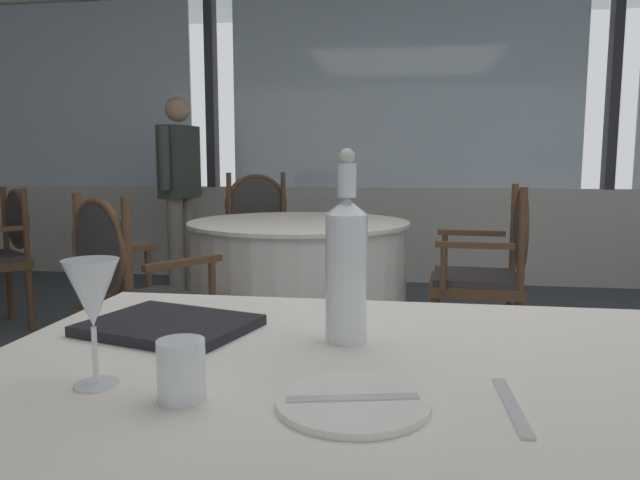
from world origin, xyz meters
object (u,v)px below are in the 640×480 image
(menu_book, at_px, (170,326))
(side_plate, at_px, (353,402))
(dining_chair_2_1, at_px, (493,263))
(wine_glass, at_px, (92,296))
(dining_chair_2_2, at_px, (260,232))
(water_tumbler, at_px, (181,370))
(diner_person_0, at_px, (180,183))
(water_bottle, at_px, (346,265))
(dining_chair_2_0, at_px, (129,287))

(menu_book, bearing_deg, side_plate, -22.15)
(side_plate, height_order, dining_chair_2_1, dining_chair_2_1)
(wine_glass, xyz_separation_m, dining_chair_2_2, (-0.61, 3.34, -0.31))
(wine_glass, xyz_separation_m, water_tumbler, (0.14, -0.03, -0.09))
(dining_chair_2_2, height_order, diner_person_0, diner_person_0)
(menu_book, height_order, diner_person_0, diner_person_0)
(diner_person_0, bearing_deg, water_tumbler, 120.75)
(dining_chair_2_2, bearing_deg, menu_book, -15.05)
(water_bottle, distance_m, wine_glass, 0.43)
(wine_glass, height_order, dining_chair_2_2, dining_chair_2_2)
(side_plate, distance_m, diner_person_0, 4.36)
(dining_chair_2_0, bearing_deg, wine_glass, -121.15)
(water_tumbler, bearing_deg, dining_chair_2_1, 72.70)
(side_plate, relative_size, water_tumbler, 2.48)
(water_tumbler, height_order, dining_chair_2_1, dining_chair_2_1)
(dining_chair_2_2, xyz_separation_m, diner_person_0, (-0.83, 0.60, 0.33))
(menu_book, xyz_separation_m, dining_chair_2_2, (-0.60, 3.06, -0.19))
(dining_chair_2_2, relative_size, diner_person_0, 0.63)
(dining_chair_2_0, bearing_deg, side_plate, -111.09)
(side_plate, bearing_deg, dining_chair_2_0, 125.05)
(dining_chair_2_1, bearing_deg, wine_glass, 73.23)
(dining_chair_2_1, height_order, dining_chair_2_2, dining_chair_2_2)
(side_plate, height_order, dining_chair_2_2, dining_chair_2_2)
(side_plate, height_order, water_tumbler, water_tumbler)
(water_tumbler, xyz_separation_m, diner_person_0, (-1.58, 3.97, 0.11))
(water_bottle, relative_size, menu_book, 1.17)
(dining_chair_2_0, xyz_separation_m, diner_person_0, (-0.71, 2.39, 0.36))
(water_bottle, distance_m, water_tumbler, 0.37)
(dining_chair_2_0, relative_size, dining_chair_2_2, 0.95)
(wine_glass, bearing_deg, water_bottle, 38.76)
(side_plate, xyz_separation_m, menu_book, (-0.38, 0.30, 0.01))
(side_plate, xyz_separation_m, diner_person_0, (-1.81, 3.96, 0.14))
(menu_book, bearing_deg, dining_chair_2_0, 135.67)
(water_bottle, relative_size, dining_chair_2_2, 0.34)
(dining_chair_2_1, bearing_deg, side_plate, 81.79)
(dining_chair_2_0, bearing_deg, water_tumbler, -117.44)
(dining_chair_2_0, distance_m, dining_chair_2_1, 1.79)
(water_bottle, xyz_separation_m, dining_chair_2_1, (0.54, 2.07, -0.34))
(side_plate, bearing_deg, water_bottle, 97.87)
(water_tumbler, height_order, dining_chair_2_2, dining_chair_2_2)
(diner_person_0, bearing_deg, dining_chair_2_1, 154.44)
(dining_chair_2_0, relative_size, dining_chair_2_1, 0.99)
(dining_chair_2_0, distance_m, diner_person_0, 2.52)
(water_tumbler, relative_size, dining_chair_2_2, 0.08)
(menu_book, distance_m, dining_chair_2_1, 2.25)
(wine_glass, distance_m, water_tumbler, 0.17)
(side_plate, height_order, water_bottle, water_bottle)
(water_tumbler, distance_m, dining_chair_2_0, 1.82)
(water_bottle, bearing_deg, side_plate, -82.13)
(dining_chair_2_2, bearing_deg, water_bottle, -9.07)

